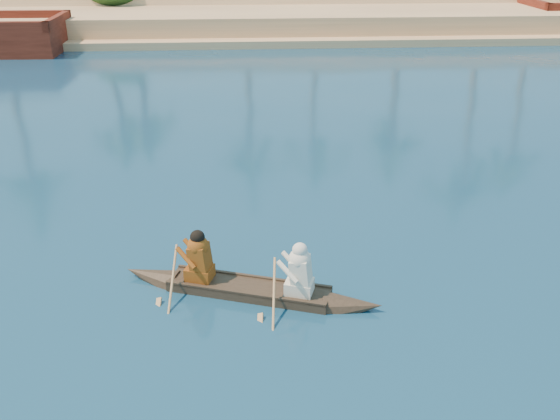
{
  "coord_description": "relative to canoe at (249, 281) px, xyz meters",
  "views": [
    {
      "loc": [
        3.04,
        -8.88,
        6.03
      ],
      "look_at": [
        3.69,
        1.69,
        0.97
      ],
      "focal_mm": 40.0,
      "sensor_mm": 36.0,
      "label": 1
    }
  ],
  "objects": [
    {
      "name": "ground",
      "position": [
        -3.06,
        -0.36,
        -0.25
      ],
      "size": [
        160.0,
        160.0,
        0.0
      ],
      "primitive_type": "plane",
      "color": "#0A2445",
      "rests_on": "ground"
    },
    {
      "name": "canoe",
      "position": [
        0.0,
        0.0,
        0.0
      ],
      "size": [
        4.62,
        2.04,
        1.28
      ],
      "rotation": [
        0.0,
        0.0,
        -0.32
      ],
      "color": "#3D2C21",
      "rests_on": "ground"
    },
    {
      "name": "shrub_cluster",
      "position": [
        -3.06,
        31.14,
        0.95
      ],
      "size": [
        100.0,
        6.0,
        2.4
      ],
      "primitive_type": null,
      "color": "#173413",
      "rests_on": "ground"
    }
  ]
}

